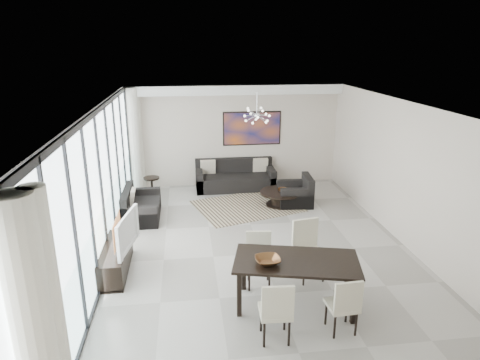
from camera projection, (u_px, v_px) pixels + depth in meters
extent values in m
cube|color=#A8A39B|center=(261.00, 253.00, 8.49)|extent=(6.00, 9.00, 0.02)
cube|color=white|center=(264.00, 108.00, 7.61)|extent=(6.00, 9.00, 0.02)
cube|color=beige|center=(235.00, 136.00, 12.29)|extent=(6.00, 0.02, 2.90)
cube|color=beige|center=(353.00, 343.00, 3.81)|extent=(6.00, 0.02, 2.90)
cube|color=beige|center=(412.00, 178.00, 8.42)|extent=(0.02, 9.00, 2.90)
cube|color=silver|center=(100.00, 192.00, 7.68)|extent=(0.01, 8.95, 2.85)
cube|color=black|center=(94.00, 114.00, 7.26)|extent=(0.04, 8.95, 0.10)
cube|color=black|center=(109.00, 262.00, 8.12)|extent=(0.04, 8.95, 0.06)
cube|color=black|center=(25.00, 335.00, 3.91)|extent=(0.04, 0.05, 2.88)
cube|color=black|center=(56.00, 278.00, 4.86)|extent=(0.04, 0.05, 2.88)
cube|color=black|center=(76.00, 240.00, 5.80)|extent=(0.04, 0.05, 2.88)
cube|color=black|center=(91.00, 212.00, 6.74)|extent=(0.04, 0.05, 2.88)
cube|color=black|center=(102.00, 191.00, 7.69)|extent=(0.04, 0.05, 2.88)
cube|color=black|center=(111.00, 175.00, 8.63)|extent=(0.04, 0.05, 2.88)
cube|color=black|center=(118.00, 162.00, 9.58)|extent=(0.04, 0.05, 2.88)
cube|color=black|center=(123.00, 151.00, 10.52)|extent=(0.04, 0.05, 2.88)
cube|color=black|center=(128.00, 142.00, 11.46)|extent=(0.04, 0.05, 2.88)
cylinder|color=silver|center=(36.00, 345.00, 3.79)|extent=(0.36, 0.36, 2.85)
cylinder|color=silver|center=(134.00, 141.00, 11.62)|extent=(0.36, 0.36, 2.85)
cube|color=white|center=(235.00, 90.00, 11.70)|extent=(5.98, 0.40, 0.26)
cube|color=#BA5519|center=(252.00, 128.00, 12.27)|extent=(1.68, 0.04, 0.98)
cylinder|color=silver|center=(257.00, 104.00, 10.09)|extent=(0.02, 0.02, 0.55)
sphere|color=silver|center=(257.00, 115.00, 10.17)|extent=(0.12, 0.12, 0.12)
cube|color=black|center=(247.00, 206.00, 10.96)|extent=(2.94, 2.56, 0.01)
cylinder|color=black|center=(280.00, 192.00, 10.94)|extent=(1.05, 1.05, 0.04)
cylinder|color=black|center=(280.00, 199.00, 10.99)|extent=(0.46, 0.46, 0.33)
cylinder|color=black|center=(280.00, 204.00, 11.04)|extent=(0.73, 0.73, 0.03)
imported|color=brown|center=(283.00, 190.00, 10.93)|extent=(0.30, 0.30, 0.08)
cube|color=black|center=(235.00, 182.00, 12.22)|extent=(2.23, 0.91, 0.41)
cube|color=black|center=(234.00, 165.00, 12.44)|extent=(2.23, 0.18, 0.41)
cube|color=black|center=(199.00, 180.00, 12.07)|extent=(0.18, 0.91, 0.59)
cube|color=black|center=(271.00, 177.00, 12.32)|extent=(0.18, 0.91, 0.59)
cube|color=black|center=(142.00, 211.00, 10.19)|extent=(0.82, 1.45, 0.36)
cube|color=black|center=(127.00, 197.00, 10.04)|extent=(0.16, 1.45, 0.36)
cube|color=black|center=(140.00, 218.00, 9.56)|extent=(0.82, 0.16, 0.53)
cube|color=black|center=(144.00, 198.00, 10.77)|extent=(0.82, 0.16, 0.53)
cube|color=black|center=(295.00, 197.00, 11.07)|extent=(0.90, 0.94, 0.37)
cube|color=black|center=(308.00, 183.00, 10.97)|extent=(0.23, 0.89, 0.37)
cube|color=black|center=(292.00, 189.00, 11.38)|extent=(0.85, 0.23, 0.54)
cube|color=black|center=(297.00, 199.00, 10.70)|extent=(0.85, 0.23, 0.54)
cylinder|color=black|center=(151.00, 178.00, 11.38)|extent=(0.42, 0.42, 0.04)
cylinder|color=black|center=(152.00, 188.00, 11.47)|extent=(0.06, 0.06, 0.53)
cylinder|color=black|center=(153.00, 197.00, 11.55)|extent=(0.30, 0.30, 0.03)
cube|color=black|center=(116.00, 259.00, 7.80)|extent=(0.44, 1.55, 0.48)
imported|color=gray|center=(122.00, 232.00, 7.57)|extent=(0.35, 1.14, 0.65)
cube|color=black|center=(296.00, 261.00, 6.61)|extent=(2.09, 1.38, 0.04)
cube|color=black|center=(239.00, 294.00, 6.46)|extent=(0.07, 0.07, 0.76)
cube|color=black|center=(244.00, 269.00, 7.17)|extent=(0.07, 0.07, 0.76)
cube|color=black|center=(354.00, 301.00, 6.29)|extent=(0.07, 0.07, 0.76)
cube|color=black|center=(347.00, 275.00, 7.00)|extent=(0.07, 0.07, 0.76)
cube|color=beige|center=(275.00, 311.00, 5.94)|extent=(0.46, 0.46, 0.06)
cube|color=beige|center=(278.00, 304.00, 5.68)|extent=(0.44, 0.07, 0.53)
cylinder|color=black|center=(261.00, 319.00, 6.16)|extent=(0.04, 0.04, 0.41)
cylinder|color=black|center=(289.00, 333.00, 5.86)|extent=(0.04, 0.04, 0.41)
cube|color=beige|center=(342.00, 305.00, 6.12)|extent=(0.44, 0.44, 0.05)
cube|color=beige|center=(348.00, 298.00, 5.89)|extent=(0.41, 0.07, 0.50)
cylinder|color=black|center=(326.00, 313.00, 6.31)|extent=(0.04, 0.04, 0.38)
cylinder|color=black|center=(356.00, 324.00, 6.07)|extent=(0.04, 0.04, 0.38)
cube|color=beige|center=(259.00, 263.00, 7.26)|extent=(0.48, 0.48, 0.06)
cube|color=beige|center=(258.00, 245.00, 7.36)|extent=(0.43, 0.09, 0.53)
cylinder|color=black|center=(269.00, 280.00, 7.17)|extent=(0.04, 0.04, 0.40)
cylinder|color=black|center=(249.00, 270.00, 7.49)|extent=(0.04, 0.04, 0.40)
cube|color=beige|center=(310.00, 253.00, 7.48)|extent=(0.57, 0.57, 0.06)
cube|color=beige|center=(305.00, 234.00, 7.58)|extent=(0.49, 0.14, 0.59)
cylinder|color=black|center=(324.00, 270.00, 7.44)|extent=(0.04, 0.04, 0.45)
cylinder|color=black|center=(294.00, 263.00, 7.67)|extent=(0.04, 0.04, 0.45)
imported|color=brown|center=(268.00, 261.00, 6.49)|extent=(0.40, 0.40, 0.09)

